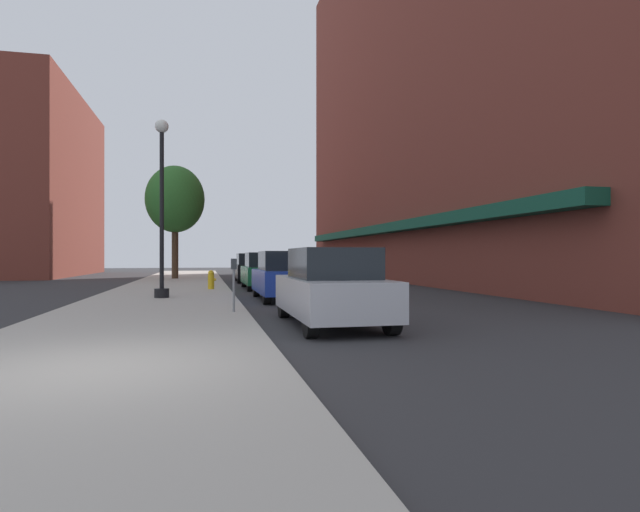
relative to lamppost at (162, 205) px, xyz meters
name	(u,v)px	position (x,y,z in m)	size (l,w,h in m)	color
ground_plane	(261,287)	(4.03, 6.99, -3.20)	(90.00, 90.00, 0.00)	#2D2D30
sidewalk_slab	(176,286)	(0.03, 7.99, -3.14)	(4.80, 50.00, 0.12)	#A8A399
building_right_brick	(435,68)	(15.02, 10.99, 9.67)	(6.80, 40.00, 25.79)	brown
building_far_background	(41,186)	(-10.99, 25.99, 3.79)	(6.80, 18.00, 14.01)	brown
lamppost	(162,205)	(0.00, 0.00, 0.00)	(0.48, 0.48, 5.90)	black
fire_hydrant	(211,280)	(1.66, 4.17, -2.68)	(0.33, 0.26, 0.79)	gold
parking_meter_near	(234,278)	(2.08, -4.95, -2.25)	(0.14, 0.09, 1.31)	slate
tree_near	(175,200)	(-0.38, 15.37, 1.82)	(3.60, 3.60, 7.00)	#422D1E
car_silver	(331,288)	(4.03, -7.05, -2.39)	(1.80, 4.30, 1.66)	black
car_blue	(284,276)	(4.03, -0.39, -2.39)	(1.80, 4.30, 1.66)	black
car_green	(264,271)	(4.03, 5.62, -2.39)	(1.80, 4.30, 1.66)	black
car_black	(251,268)	(4.03, 12.14, -2.39)	(1.80, 4.30, 1.66)	black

